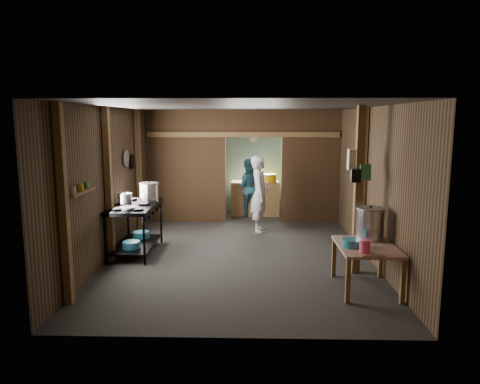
{
  "coord_description": "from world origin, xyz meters",
  "views": [
    {
      "loc": [
        0.21,
        -8.09,
        2.38
      ],
      "look_at": [
        0.0,
        -0.2,
        1.1
      ],
      "focal_mm": 33.31,
      "sensor_mm": 36.0,
      "label": 1
    }
  ],
  "objects_px": {
    "gas_range": "(135,229)",
    "stove_pot_large": "(149,192)",
    "yellow_tub": "(269,178)",
    "stock_pot": "(370,224)",
    "cook": "(260,194)",
    "pink_bucket": "(365,246)",
    "prep_table": "(366,267)"
  },
  "relations": [
    {
      "from": "gas_range",
      "to": "stove_pot_large",
      "type": "distance_m",
      "value": 0.77
    },
    {
      "from": "gas_range",
      "to": "yellow_tub",
      "type": "distance_m",
      "value": 4.19
    },
    {
      "from": "gas_range",
      "to": "stove_pot_large",
      "type": "height_order",
      "value": "stove_pot_large"
    },
    {
      "from": "stove_pot_large",
      "to": "stock_pot",
      "type": "xyz_separation_m",
      "value": [
        3.67,
        -1.73,
        -0.18
      ]
    },
    {
      "from": "stove_pot_large",
      "to": "cook",
      "type": "height_order",
      "value": "cook"
    },
    {
      "from": "pink_bucket",
      "to": "stock_pot",
      "type": "bearing_deg",
      "value": 70.75
    },
    {
      "from": "prep_table",
      "to": "stove_pot_large",
      "type": "xyz_separation_m",
      "value": [
        -3.54,
        2.09,
        0.72
      ]
    },
    {
      "from": "stock_pot",
      "to": "pink_bucket",
      "type": "bearing_deg",
      "value": -109.25
    },
    {
      "from": "gas_range",
      "to": "prep_table",
      "type": "height_order",
      "value": "gas_range"
    },
    {
      "from": "prep_table",
      "to": "stove_pot_large",
      "type": "relative_size",
      "value": 3.05
    },
    {
      "from": "yellow_tub",
      "to": "gas_range",
      "type": "bearing_deg",
      "value": -127.35
    },
    {
      "from": "prep_table",
      "to": "yellow_tub",
      "type": "relative_size",
      "value": 3.12
    },
    {
      "from": "prep_table",
      "to": "cook",
      "type": "relative_size",
      "value": 0.66
    },
    {
      "from": "stove_pot_large",
      "to": "cook",
      "type": "xyz_separation_m",
      "value": [
        2.09,
        1.2,
        -0.23
      ]
    },
    {
      "from": "gas_range",
      "to": "stock_pot",
      "type": "height_order",
      "value": "stock_pot"
    },
    {
      "from": "yellow_tub",
      "to": "stove_pot_large",
      "type": "bearing_deg",
      "value": -129.39
    },
    {
      "from": "gas_range",
      "to": "stock_pot",
      "type": "bearing_deg",
      "value": -18.63
    },
    {
      "from": "stock_pot",
      "to": "gas_range",
      "type": "bearing_deg",
      "value": 161.37
    },
    {
      "from": "stove_pot_large",
      "to": "stock_pot",
      "type": "bearing_deg",
      "value": -25.31
    },
    {
      "from": "stock_pot",
      "to": "cook",
      "type": "xyz_separation_m",
      "value": [
        -1.58,
        2.93,
        -0.05
      ]
    },
    {
      "from": "prep_table",
      "to": "stock_pot",
      "type": "xyz_separation_m",
      "value": [
        0.13,
        0.35,
        0.55
      ]
    },
    {
      "from": "prep_table",
      "to": "stove_pot_large",
      "type": "distance_m",
      "value": 4.17
    },
    {
      "from": "yellow_tub",
      "to": "stock_pot",
      "type": "bearing_deg",
      "value": -74.1
    },
    {
      "from": "gas_range",
      "to": "pink_bucket",
      "type": "distance_m",
      "value": 4.12
    },
    {
      "from": "cook",
      "to": "stock_pot",
      "type": "bearing_deg",
      "value": -149.75
    },
    {
      "from": "prep_table",
      "to": "cook",
      "type": "bearing_deg",
      "value": 113.85
    },
    {
      "from": "pink_bucket",
      "to": "cook",
      "type": "height_order",
      "value": "cook"
    },
    {
      "from": "pink_bucket",
      "to": "cook",
      "type": "distance_m",
      "value": 3.87
    },
    {
      "from": "yellow_tub",
      "to": "cook",
      "type": "bearing_deg",
      "value": -99.04
    },
    {
      "from": "pink_bucket",
      "to": "yellow_tub",
      "type": "relative_size",
      "value": 0.5
    },
    {
      "from": "gas_range",
      "to": "yellow_tub",
      "type": "height_order",
      "value": "yellow_tub"
    },
    {
      "from": "stove_pot_large",
      "to": "yellow_tub",
      "type": "height_order",
      "value": "stove_pot_large"
    }
  ]
}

